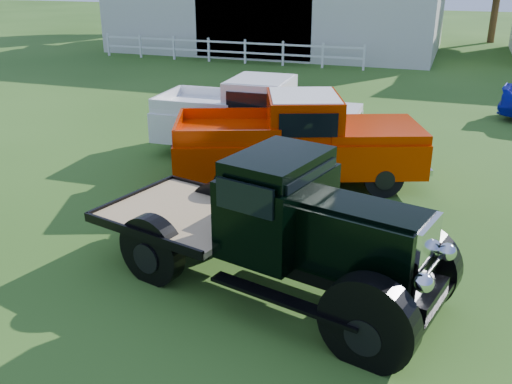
% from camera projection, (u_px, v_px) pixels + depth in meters
% --- Properties ---
extents(ground, '(120.00, 120.00, 0.00)m').
position_uv_depth(ground, '(220.00, 276.00, 9.31)').
color(ground, '#204311').
extents(fence_rail, '(14.20, 0.16, 1.20)m').
position_uv_depth(fence_rail, '(227.00, 51.00, 29.05)').
color(fence_rail, white).
rests_on(fence_rail, ground).
extents(vintage_flatbed, '(5.97, 3.53, 2.22)m').
position_uv_depth(vintage_flatbed, '(271.00, 222.00, 8.60)').
color(vintage_flatbed, black).
rests_on(vintage_flatbed, ground).
extents(red_pickup, '(6.12, 4.09, 2.08)m').
position_uv_depth(red_pickup, '(298.00, 139.00, 12.90)').
color(red_pickup, '#C32800').
rests_on(red_pickup, ground).
extents(white_pickup, '(5.51, 2.28, 2.00)m').
position_uv_depth(white_pickup, '(256.00, 118.00, 14.81)').
color(white_pickup, white).
rests_on(white_pickup, ground).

